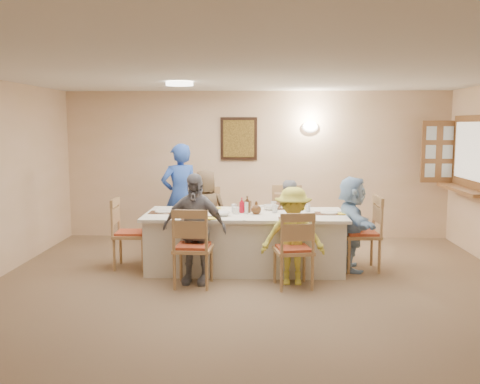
{
  "coord_description": "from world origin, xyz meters",
  "views": [
    {
      "loc": [
        0.07,
        -5.61,
        1.94
      ],
      "look_at": [
        -0.2,
        1.4,
        1.05
      ],
      "focal_mm": 40.0,
      "sensor_mm": 36.0,
      "label": 1
    }
  ],
  "objects_px": {
    "diner_back_right": "(287,219)",
    "chair_front_left": "(193,246)",
    "chair_left_end": "(131,233)",
    "diner_front_left": "(194,229)",
    "diner_right_end": "(352,223)",
    "chair_back_right": "(287,221)",
    "chair_front_right": "(293,249)",
    "chair_right_end": "(361,233)",
    "diner_back_left": "(206,213)",
    "serving_hatch": "(473,154)",
    "diner_front_right": "(293,236)",
    "caregiver": "(180,197)",
    "dining_table": "(245,241)",
    "condiment_ketchup": "(242,205)",
    "chair_back_left": "(207,221)"
  },
  "relations": [
    {
      "from": "diner_back_right",
      "to": "chair_front_left",
      "type": "bearing_deg",
      "value": 38.98
    },
    {
      "from": "chair_left_end",
      "to": "diner_back_right",
      "type": "bearing_deg",
      "value": -74.37
    },
    {
      "from": "diner_back_right",
      "to": "diner_front_left",
      "type": "bearing_deg",
      "value": 36.59
    },
    {
      "from": "chair_front_left",
      "to": "diner_right_end",
      "type": "relative_size",
      "value": 0.77
    },
    {
      "from": "chair_back_right",
      "to": "chair_front_left",
      "type": "bearing_deg",
      "value": -125.37
    },
    {
      "from": "chair_front_right",
      "to": "chair_right_end",
      "type": "distance_m",
      "value": 1.24
    },
    {
      "from": "chair_back_right",
      "to": "diner_back_left",
      "type": "xyz_separation_m",
      "value": [
        -1.2,
        -0.12,
        0.13
      ]
    },
    {
      "from": "chair_left_end",
      "to": "diner_back_left",
      "type": "xyz_separation_m",
      "value": [
        0.95,
        0.68,
        0.17
      ]
    },
    {
      "from": "chair_front_right",
      "to": "chair_back_right",
      "type": "bearing_deg",
      "value": -100.33
    },
    {
      "from": "chair_left_end",
      "to": "diner_front_left",
      "type": "xyz_separation_m",
      "value": [
        0.95,
        -0.68,
        0.2
      ]
    },
    {
      "from": "serving_hatch",
      "to": "chair_right_end",
      "type": "distance_m",
      "value": 2.26
    },
    {
      "from": "chair_front_right",
      "to": "chair_right_end",
      "type": "height_order",
      "value": "chair_right_end"
    },
    {
      "from": "chair_back_right",
      "to": "chair_right_end",
      "type": "relative_size",
      "value": 1.03
    },
    {
      "from": "chair_front_left",
      "to": "chair_front_right",
      "type": "distance_m",
      "value": 1.2
    },
    {
      "from": "chair_front_left",
      "to": "serving_hatch",
      "type": "bearing_deg",
      "value": -153.1
    },
    {
      "from": "chair_front_left",
      "to": "diner_front_right",
      "type": "distance_m",
      "value": 1.21
    },
    {
      "from": "chair_back_right",
      "to": "diner_right_end",
      "type": "relative_size",
      "value": 0.82
    },
    {
      "from": "diner_back_right",
      "to": "caregiver",
      "type": "height_order",
      "value": "caregiver"
    },
    {
      "from": "dining_table",
      "to": "condiment_ketchup",
      "type": "xyz_separation_m",
      "value": [
        -0.04,
        0.02,
        0.48
      ]
    },
    {
      "from": "diner_back_left",
      "to": "diner_right_end",
      "type": "xyz_separation_m",
      "value": [
        2.02,
        -0.68,
        -0.01
      ]
    },
    {
      "from": "chair_right_end",
      "to": "diner_right_end",
      "type": "relative_size",
      "value": 0.8
    },
    {
      "from": "chair_front_left",
      "to": "diner_right_end",
      "type": "height_order",
      "value": "diner_right_end"
    },
    {
      "from": "chair_left_end",
      "to": "diner_back_right",
      "type": "xyz_separation_m",
      "value": [
        2.15,
        0.68,
        0.09
      ]
    },
    {
      "from": "chair_back_left",
      "to": "condiment_ketchup",
      "type": "xyz_separation_m",
      "value": [
        0.56,
        -0.78,
        0.36
      ]
    },
    {
      "from": "chair_back_right",
      "to": "serving_hatch",
      "type": "bearing_deg",
      "value": 4.77
    },
    {
      "from": "dining_table",
      "to": "chair_front_left",
      "type": "bearing_deg",
      "value": -126.87
    },
    {
      "from": "diner_right_end",
      "to": "chair_back_left",
      "type": "bearing_deg",
      "value": 65.33
    },
    {
      "from": "serving_hatch",
      "to": "diner_back_left",
      "type": "height_order",
      "value": "serving_hatch"
    },
    {
      "from": "dining_table",
      "to": "chair_front_left",
      "type": "height_order",
      "value": "chair_front_left"
    },
    {
      "from": "diner_front_left",
      "to": "diner_front_right",
      "type": "height_order",
      "value": "diner_front_left"
    },
    {
      "from": "diner_right_end",
      "to": "diner_front_left",
      "type": "bearing_deg",
      "value": 105.55
    },
    {
      "from": "chair_back_left",
      "to": "caregiver",
      "type": "bearing_deg",
      "value": 133.69
    },
    {
      "from": "caregiver",
      "to": "diner_right_end",
      "type": "bearing_deg",
      "value": 127.49
    },
    {
      "from": "serving_hatch",
      "to": "diner_front_right",
      "type": "height_order",
      "value": "serving_hatch"
    },
    {
      "from": "chair_back_left",
      "to": "chair_front_right",
      "type": "distance_m",
      "value": 2.0
    },
    {
      "from": "diner_front_right",
      "to": "diner_back_left",
      "type": "bearing_deg",
      "value": 133.21
    },
    {
      "from": "diner_front_left",
      "to": "serving_hatch",
      "type": "bearing_deg",
      "value": 31.13
    },
    {
      "from": "diner_front_right",
      "to": "chair_back_left",
      "type": "bearing_deg",
      "value": 130.83
    },
    {
      "from": "diner_back_right",
      "to": "diner_right_end",
      "type": "height_order",
      "value": "diner_right_end"
    },
    {
      "from": "chair_right_end",
      "to": "caregiver",
      "type": "xyz_separation_m",
      "value": [
        -2.6,
        1.15,
        0.32
      ]
    },
    {
      "from": "dining_table",
      "to": "chair_back_left",
      "type": "relative_size",
      "value": 2.65
    },
    {
      "from": "chair_back_left",
      "to": "diner_front_left",
      "type": "xyz_separation_m",
      "value": [
        0.0,
        -1.48,
        0.18
      ]
    },
    {
      "from": "caregiver",
      "to": "chair_right_end",
      "type": "bearing_deg",
      "value": 128.6
    },
    {
      "from": "serving_hatch",
      "to": "diner_back_left",
      "type": "relative_size",
      "value": 1.16
    },
    {
      "from": "chair_back_left",
      "to": "diner_back_left",
      "type": "height_order",
      "value": "diner_back_left"
    },
    {
      "from": "serving_hatch",
      "to": "caregiver",
      "type": "xyz_separation_m",
      "value": [
        -4.39,
        0.19,
        -0.68
      ]
    },
    {
      "from": "chair_right_end",
      "to": "condiment_ketchup",
      "type": "relative_size",
      "value": 4.88
    },
    {
      "from": "serving_hatch",
      "to": "diner_back_left",
      "type": "distance_m",
      "value": 4.04
    },
    {
      "from": "dining_table",
      "to": "chair_left_end",
      "type": "distance_m",
      "value": 1.55
    },
    {
      "from": "chair_front_left",
      "to": "diner_front_left",
      "type": "height_order",
      "value": "diner_front_left"
    }
  ]
}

